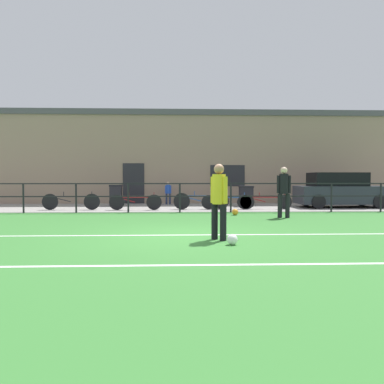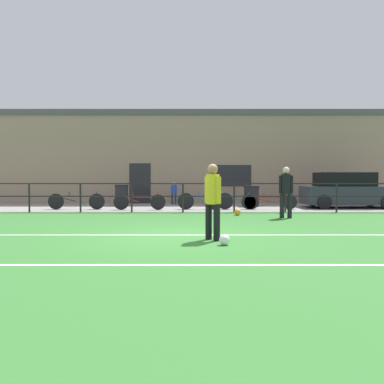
{
  "view_description": "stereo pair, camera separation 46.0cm",
  "coord_description": "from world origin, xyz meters",
  "px_view_note": "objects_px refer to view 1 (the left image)",
  "views": [
    {
      "loc": [
        -0.11,
        -8.82,
        1.36
      ],
      "look_at": [
        0.36,
        2.97,
        0.91
      ],
      "focal_mm": 35.67,
      "sensor_mm": 36.0,
      "label": 1
    },
    {
      "loc": [
        0.35,
        -8.83,
        1.36
      ],
      "look_at": [
        0.36,
        2.97,
        0.91
      ],
      "focal_mm": 35.67,
      "sensor_mm": 36.0,
      "label": 2
    }
  ],
  "objects_px": {
    "bicycle_parked_4": "(135,202)",
    "trash_bin_0": "(116,195)",
    "soccer_ball_spare": "(235,212)",
    "bicycle_parked_3": "(226,202)",
    "parked_car_red": "(340,191)",
    "soccer_ball_match": "(232,240)",
    "trash_bin_1": "(246,196)",
    "bicycle_parked_0": "(201,201)",
    "player_goalkeeper": "(284,189)",
    "player_striker": "(219,197)",
    "spectator_child": "(168,191)",
    "bicycle_parked_2": "(266,202)",
    "bicycle_parked_1": "(71,201)"
  },
  "relations": [
    {
      "from": "bicycle_parked_0",
      "to": "bicycle_parked_1",
      "type": "relative_size",
      "value": 0.98
    },
    {
      "from": "spectator_child",
      "to": "parked_car_red",
      "type": "height_order",
      "value": "parked_car_red"
    },
    {
      "from": "parked_car_red",
      "to": "bicycle_parked_2",
      "type": "distance_m",
      "value": 3.74
    },
    {
      "from": "bicycle_parked_0",
      "to": "soccer_ball_spare",
      "type": "bearing_deg",
      "value": -65.16
    },
    {
      "from": "soccer_ball_spare",
      "to": "trash_bin_0",
      "type": "xyz_separation_m",
      "value": [
        -4.99,
        4.42,
        0.41
      ]
    },
    {
      "from": "soccer_ball_spare",
      "to": "trash_bin_0",
      "type": "bearing_deg",
      "value": 138.47
    },
    {
      "from": "bicycle_parked_1",
      "to": "spectator_child",
      "type": "bearing_deg",
      "value": 37.66
    },
    {
      "from": "spectator_child",
      "to": "parked_car_red",
      "type": "xyz_separation_m",
      "value": [
        7.82,
        -2.16,
        0.1
      ]
    },
    {
      "from": "parked_car_red",
      "to": "bicycle_parked_3",
      "type": "relative_size",
      "value": 1.86
    },
    {
      "from": "trash_bin_0",
      "to": "bicycle_parked_3",
      "type": "bearing_deg",
      "value": -22.68
    },
    {
      "from": "player_goalkeeper",
      "to": "bicycle_parked_0",
      "type": "xyz_separation_m",
      "value": [
        -2.59,
        3.28,
        -0.59
      ]
    },
    {
      "from": "soccer_ball_match",
      "to": "soccer_ball_spare",
      "type": "xyz_separation_m",
      "value": [
        0.99,
        6.07,
        0.01
      ]
    },
    {
      "from": "parked_car_red",
      "to": "trash_bin_1",
      "type": "distance_m",
      "value": 4.22
    },
    {
      "from": "soccer_ball_spare",
      "to": "parked_car_red",
      "type": "height_order",
      "value": "parked_car_red"
    },
    {
      "from": "player_striker",
      "to": "trash_bin_0",
      "type": "bearing_deg",
      "value": -21.69
    },
    {
      "from": "bicycle_parked_0",
      "to": "bicycle_parked_4",
      "type": "height_order",
      "value": "bicycle_parked_0"
    },
    {
      "from": "bicycle_parked_4",
      "to": "trash_bin_1",
      "type": "xyz_separation_m",
      "value": [
        4.95,
        1.83,
        0.15
      ]
    },
    {
      "from": "player_goalkeeper",
      "to": "parked_car_red",
      "type": "height_order",
      "value": "player_goalkeeper"
    },
    {
      "from": "trash_bin_0",
      "to": "soccer_ball_match",
      "type": "bearing_deg",
      "value": -69.09
    },
    {
      "from": "bicycle_parked_4",
      "to": "trash_bin_0",
      "type": "bearing_deg",
      "value": 117.09
    },
    {
      "from": "bicycle_parked_1",
      "to": "trash_bin_0",
      "type": "relative_size",
      "value": 2.39
    },
    {
      "from": "bicycle_parked_0",
      "to": "bicycle_parked_2",
      "type": "bearing_deg",
      "value": -0.0
    },
    {
      "from": "bicycle_parked_4",
      "to": "parked_car_red",
      "type": "bearing_deg",
      "value": 6.91
    },
    {
      "from": "soccer_ball_match",
      "to": "bicycle_parked_3",
      "type": "bearing_deg",
      "value": 83.4
    },
    {
      "from": "bicycle_parked_3",
      "to": "player_striker",
      "type": "bearing_deg",
      "value": -98.6
    },
    {
      "from": "soccer_ball_spare",
      "to": "bicycle_parked_1",
      "type": "distance_m",
      "value": 6.94
    },
    {
      "from": "soccer_ball_match",
      "to": "trash_bin_0",
      "type": "height_order",
      "value": "trash_bin_0"
    },
    {
      "from": "soccer_ball_match",
      "to": "bicycle_parked_3",
      "type": "distance_m",
      "value": 8.47
    },
    {
      "from": "soccer_ball_match",
      "to": "player_goalkeeper",
      "type": "bearing_deg",
      "value": 64.03
    },
    {
      "from": "spectator_child",
      "to": "player_goalkeeper",
      "type": "bearing_deg",
      "value": 131.54
    },
    {
      "from": "spectator_child",
      "to": "bicycle_parked_0",
      "type": "height_order",
      "value": "spectator_child"
    },
    {
      "from": "player_striker",
      "to": "bicycle_parked_2",
      "type": "xyz_separation_m",
      "value": [
        2.86,
        7.79,
        -0.6
      ]
    },
    {
      "from": "player_striker",
      "to": "soccer_ball_match",
      "type": "distance_m",
      "value": 1.06
    },
    {
      "from": "bicycle_parked_0",
      "to": "trash_bin_0",
      "type": "bearing_deg",
      "value": 151.97
    },
    {
      "from": "bicycle_parked_0",
      "to": "bicycle_parked_3",
      "type": "xyz_separation_m",
      "value": [
        1.07,
        -0.0,
        -0.04
      ]
    },
    {
      "from": "soccer_ball_spare",
      "to": "bicycle_parked_3",
      "type": "bearing_deg",
      "value": 90.3
    },
    {
      "from": "bicycle_parked_3",
      "to": "trash_bin_1",
      "type": "bearing_deg",
      "value": 55.38
    },
    {
      "from": "bicycle_parked_2",
      "to": "bicycle_parked_4",
      "type": "xyz_separation_m",
      "value": [
        -5.5,
        -0.19,
        0.01
      ]
    },
    {
      "from": "player_goalkeeper",
      "to": "soccer_ball_spare",
      "type": "relative_size",
      "value": 7.41
    },
    {
      "from": "parked_car_red",
      "to": "bicycle_parked_3",
      "type": "xyz_separation_m",
      "value": [
        -5.28,
        -0.91,
        -0.42
      ]
    },
    {
      "from": "bicycle_parked_1",
      "to": "trash_bin_0",
      "type": "bearing_deg",
      "value": 53.65
    },
    {
      "from": "spectator_child",
      "to": "bicycle_parked_2",
      "type": "xyz_separation_m",
      "value": [
        4.22,
        -3.07,
        -0.32
      ]
    },
    {
      "from": "soccer_ball_spare",
      "to": "bicycle_parked_2",
      "type": "relative_size",
      "value": 0.1
    },
    {
      "from": "parked_car_red",
      "to": "trash_bin_1",
      "type": "relative_size",
      "value": 4.14
    },
    {
      "from": "spectator_child",
      "to": "bicycle_parked_2",
      "type": "distance_m",
      "value": 5.23
    },
    {
      "from": "player_striker",
      "to": "soccer_ball_spare",
      "type": "bearing_deg",
      "value": -55.09
    },
    {
      "from": "player_goalkeeper",
      "to": "player_striker",
      "type": "relative_size",
      "value": 1.04
    },
    {
      "from": "parked_car_red",
      "to": "soccer_ball_spare",
      "type": "bearing_deg",
      "value": -148.34
    },
    {
      "from": "parked_car_red",
      "to": "bicycle_parked_3",
      "type": "distance_m",
      "value": 5.38
    },
    {
      "from": "soccer_ball_match",
      "to": "parked_car_red",
      "type": "height_order",
      "value": "parked_car_red"
    }
  ]
}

